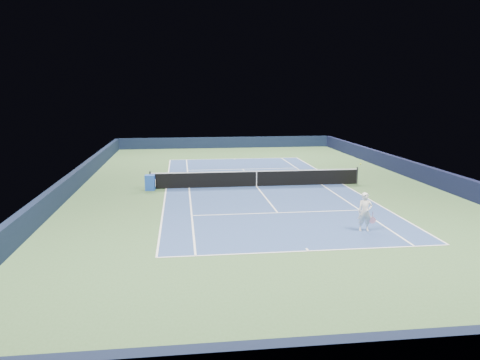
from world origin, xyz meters
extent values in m
plane|color=#385830|center=(0.00, 0.00, 0.00)|extent=(40.00, 40.00, 0.00)
cube|color=black|center=(0.00, 19.82, 0.55)|extent=(22.00, 0.35, 1.10)
cube|color=black|center=(0.00, -19.82, 0.55)|extent=(22.00, 0.35, 1.10)
cube|color=black|center=(10.82, 0.00, 0.55)|extent=(0.35, 40.00, 1.10)
cube|color=black|center=(-10.82, 0.00, 0.55)|extent=(0.35, 40.00, 1.10)
cube|color=navy|center=(0.00, 0.00, 0.00)|extent=(10.97, 23.77, 0.01)
cube|color=white|center=(0.00, 11.88, 0.01)|extent=(10.97, 0.08, 0.00)
cube|color=white|center=(0.00, -11.88, 0.01)|extent=(10.97, 0.08, 0.00)
cube|color=white|center=(5.49, 0.00, 0.01)|extent=(0.08, 23.77, 0.00)
cube|color=white|center=(-5.49, 0.00, 0.01)|extent=(0.08, 23.77, 0.00)
cube|color=white|center=(4.12, 0.00, 0.01)|extent=(0.08, 23.77, 0.00)
cube|color=white|center=(-4.12, 0.00, 0.01)|extent=(0.08, 23.77, 0.00)
cube|color=white|center=(0.00, 6.40, 0.01)|extent=(8.23, 0.08, 0.00)
cube|color=white|center=(0.00, -6.40, 0.01)|extent=(8.23, 0.08, 0.00)
cube|color=white|center=(0.00, 0.00, 0.01)|extent=(0.08, 12.80, 0.00)
cube|color=white|center=(0.00, 11.73, 0.01)|extent=(0.08, 0.30, 0.00)
cube|color=white|center=(0.00, -11.73, 0.01)|extent=(0.08, 0.30, 0.00)
cylinder|color=black|center=(-6.40, 0.00, 0.54)|extent=(0.10, 0.10, 1.07)
cylinder|color=black|center=(6.40, 0.00, 0.54)|extent=(0.10, 0.10, 1.07)
cube|color=black|center=(0.00, 0.00, 0.46)|extent=(12.80, 0.03, 0.91)
cube|color=white|center=(0.00, 0.00, 0.94)|extent=(12.80, 0.04, 0.06)
cube|color=white|center=(0.00, 0.00, 0.46)|extent=(0.05, 0.04, 0.91)
cube|color=#1B44A6|center=(-6.40, -0.31, 0.46)|extent=(0.59, 0.54, 0.91)
cube|color=silver|center=(-6.11, -0.31, 0.45)|extent=(0.09, 0.40, 0.40)
imported|color=white|center=(2.99, -9.72, 0.82)|extent=(0.64, 0.47, 1.63)
cylinder|color=pink|center=(3.31, -9.77, 0.70)|extent=(0.03, 0.03, 0.27)
cylinder|color=black|center=(3.31, -9.77, 0.46)|extent=(0.27, 0.02, 0.27)
cylinder|color=pink|center=(3.31, -9.77, 0.46)|extent=(0.29, 0.03, 0.29)
sphere|color=#C7DA2E|center=(3.09, -8.72, 2.68)|extent=(0.07, 0.07, 0.07)
camera|label=1|loc=(-4.53, -27.73, 5.77)|focal=35.00mm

